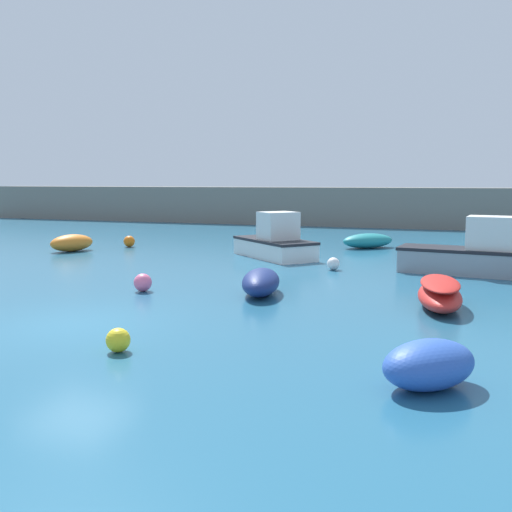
% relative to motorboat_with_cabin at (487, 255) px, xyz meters
% --- Properties ---
extents(ground_plane, '(120.00, 120.00, 0.20)m').
position_rel_motorboat_with_cabin_xyz_m(ground_plane, '(-9.79, -11.26, -0.87)').
color(ground_plane, '#235B7A').
extents(harbor_breakwater, '(66.67, 3.63, 2.99)m').
position_rel_motorboat_with_cabin_xyz_m(harbor_breakwater, '(-9.79, 22.06, 0.73)').
color(harbor_breakwater, slate).
rests_on(harbor_breakwater, ground_plane).
extents(motorboat_with_cabin, '(6.29, 2.47, 2.20)m').
position_rel_motorboat_with_cabin_xyz_m(motorboat_with_cabin, '(0.00, 0.00, 0.00)').
color(motorboat_with_cabin, gray).
rests_on(motorboat_with_cabin, ground_plane).
extents(dinghy_near_pier, '(1.92, 2.52, 0.85)m').
position_rel_motorboat_with_cabin_xyz_m(dinghy_near_pier, '(-19.18, 0.81, -0.34)').
color(dinghy_near_pier, orange).
rests_on(dinghy_near_pier, ground_plane).
extents(open_tender_yellow, '(1.75, 2.92, 0.79)m').
position_rel_motorboat_with_cabin_xyz_m(open_tender_yellow, '(-6.68, -6.33, -0.37)').
color(open_tender_yellow, navy).
rests_on(open_tender_yellow, ground_plane).
extents(fishing_dinghy_green, '(2.04, 2.12, 0.83)m').
position_rel_motorboat_with_cabin_xyz_m(fishing_dinghy_green, '(-1.36, -12.92, -0.35)').
color(fishing_dinghy_green, '#2D56B7').
rests_on(fishing_dinghy_green, ground_plane).
extents(motorboat_grey_hull, '(4.68, 4.44, 2.11)m').
position_rel_motorboat_with_cabin_xyz_m(motorboat_grey_hull, '(-8.88, 1.95, -0.06)').
color(motorboat_grey_hull, white).
rests_on(motorboat_grey_hull, ground_plane).
extents(rowboat_with_red_cover, '(1.50, 3.36, 0.80)m').
position_rel_motorboat_with_cabin_xyz_m(rowboat_with_red_cover, '(-1.42, -6.38, -0.36)').
color(rowboat_with_red_cover, red).
rests_on(rowboat_with_red_cover, ground_plane).
extents(rowboat_white_midwater, '(3.02, 2.92, 0.76)m').
position_rel_motorboat_with_cabin_xyz_m(rowboat_white_midwater, '(-5.50, 7.23, -0.38)').
color(rowboat_white_midwater, teal).
rests_on(rowboat_white_midwater, ground_plane).
extents(mooring_buoy_white, '(0.50, 0.50, 0.50)m').
position_rel_motorboat_with_cabin_xyz_m(mooring_buoy_white, '(-5.62, -0.73, -0.52)').
color(mooring_buoy_white, white).
rests_on(mooring_buoy_white, ground_plane).
extents(mooring_buoy_pink, '(0.57, 0.57, 0.57)m').
position_rel_motorboat_with_cabin_xyz_m(mooring_buoy_pink, '(-10.37, -7.12, -0.48)').
color(mooring_buoy_pink, '#EA668C').
rests_on(mooring_buoy_pink, ground_plane).
extents(mooring_buoy_yellow, '(0.50, 0.50, 0.50)m').
position_rel_motorboat_with_cabin_xyz_m(mooring_buoy_yellow, '(-7.46, -12.94, -0.52)').
color(mooring_buoy_yellow, yellow).
rests_on(mooring_buoy_yellow, ground_plane).
extents(mooring_buoy_orange, '(0.60, 0.60, 0.60)m').
position_rel_motorboat_with_cabin_xyz_m(mooring_buoy_orange, '(-17.52, 3.42, -0.47)').
color(mooring_buoy_orange, orange).
rests_on(mooring_buoy_orange, ground_plane).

